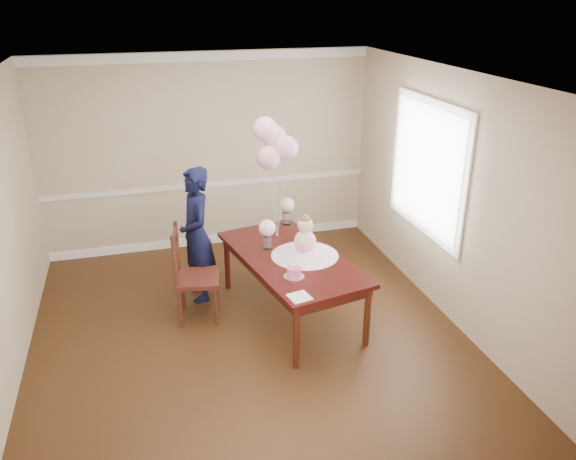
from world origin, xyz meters
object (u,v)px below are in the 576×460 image
at_px(birthday_cake, 294,272).
at_px(dining_chair_seat, 198,278).
at_px(dining_table_top, 291,258).
at_px(woman, 196,235).

distance_m(birthday_cake, dining_chair_seat, 1.18).
bearing_deg(dining_table_top, woman, 132.00).
xyz_separation_m(dining_table_top, dining_chair_seat, (-1.01, 0.23, -0.23)).
xyz_separation_m(dining_chair_seat, woman, (0.07, 0.47, 0.32)).
bearing_deg(woman, dining_chair_seat, -13.93).
xyz_separation_m(birthday_cake, dining_chair_seat, (-0.90, 0.70, -0.31)).
bearing_deg(birthday_cake, dining_chair_seat, 142.27).
relative_size(dining_table_top, dining_chair_seat, 4.14).
distance_m(dining_table_top, birthday_cake, 0.49).
height_order(birthday_cake, dining_chair_seat, birthday_cake).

